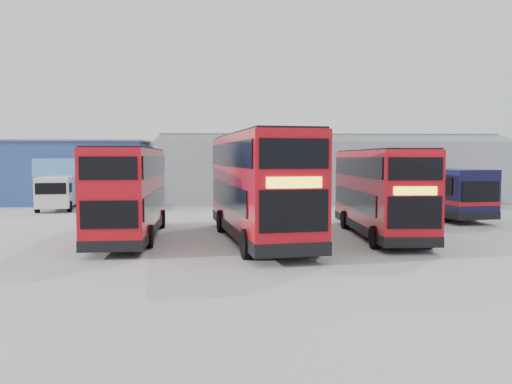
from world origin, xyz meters
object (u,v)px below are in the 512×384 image
double_decker_left (130,194)px  double_decker_right (379,193)px  single_decker_blue (425,191)px  panel_van (58,191)px  double_decker_centre (258,188)px  maintenance_shed (331,170)px  office_block (76,172)px

double_decker_left → double_decker_right: size_ratio=1.02×
double_decker_right → single_decker_blue: double_decker_right is taller
panel_van → double_decker_centre: bearing=-55.3°
maintenance_shed → double_decker_left: bearing=-123.2°
office_block → panel_van: 6.03m
office_block → double_decker_left: office_block is taller
double_decker_left → double_decker_centre: (5.90, -0.84, 0.32)m
double_decker_left → single_decker_blue: size_ratio=0.86×
maintenance_shed → single_decker_blue: bearing=-73.4°
double_decker_left → panel_van: 15.37m
maintenance_shed → double_decker_right: size_ratio=3.09×
office_block → double_decker_centre: office_block is taller
double_decker_left → office_block: bearing=-69.3°
double_decker_right → maintenance_shed: bearing=85.7°
double_decker_centre → single_decker_blue: (11.60, 9.65, -0.88)m
double_decker_left → panel_van: (-7.72, 13.27, -0.75)m
double_decker_right → panel_van: double_decker_right is taller
double_decker_left → double_decker_centre: size_ratio=0.86×
office_block → double_decker_left: size_ratio=1.23×
panel_van → maintenance_shed: bearing=10.8°
double_decker_centre → single_decker_blue: size_ratio=1.01×
office_block → single_decker_blue: size_ratio=1.06×
office_block → panel_van: size_ratio=2.13×
double_decker_centre → double_decker_right: 5.96m
double_decker_centre → double_decker_right: size_ratio=1.19×
maintenance_shed → double_decker_left: 25.27m
maintenance_shed → single_decker_blue: maintenance_shed is taller
double_decker_left → double_decker_right: bearing=178.5°
office_block → double_decker_left: 20.83m
panel_van → single_decker_blue: bearing=-19.3°
double_decker_right → panel_van: (-19.49, 13.07, -0.72)m
maintenance_shed → double_decker_centre: (-7.91, -21.99, -0.19)m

